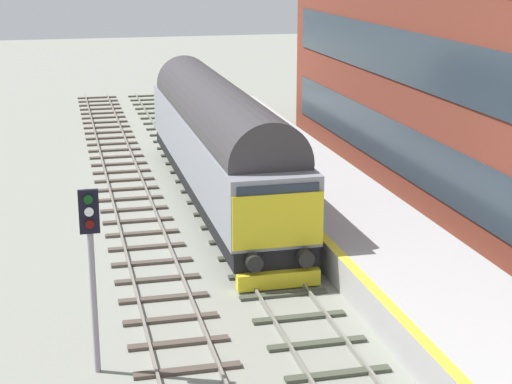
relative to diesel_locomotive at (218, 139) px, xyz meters
The scene contains 8 objects.
ground_plane 4.74m from the diesel_locomotive, 90.02° to the right, with size 140.00×140.00×0.00m, color gray.
track_main 4.71m from the diesel_locomotive, 90.02° to the right, with size 2.50×60.00×0.15m.
track_adjacent_west 5.75m from the diesel_locomotive, 129.30° to the right, with size 2.50×60.00×0.15m.
station_platform 5.76m from the diesel_locomotive, 48.30° to the right, with size 4.00×44.00×1.01m.
station_building 10.81m from the diesel_locomotive, 10.37° to the right, with size 5.31×30.41×14.18m.
diesel_locomotive is the anchor object (origin of this frame).
signal_post_near 13.89m from the diesel_locomotive, 112.49° to the right, with size 0.44×0.22×4.37m.
platform_number_sign 7.15m from the diesel_locomotive, 74.95° to the right, with size 0.10×0.44×1.63m.
Camera 1 is at (-5.80, -26.49, 9.28)m, focal length 58.66 mm.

